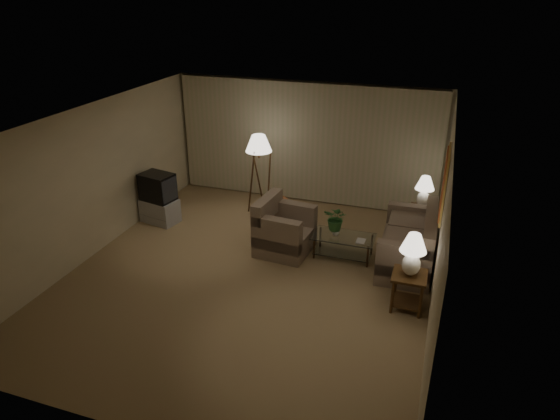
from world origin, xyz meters
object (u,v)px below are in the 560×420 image
(tv_cabinet, at_px, (160,210))
(coffee_table, at_px, (343,243))
(ottoman, at_px, (275,207))
(side_table_far, at_px, (421,217))
(vase, at_px, (336,232))
(side_table_near, at_px, (408,285))
(armchair, at_px, (285,231))
(table_lamp_near, at_px, (413,251))
(crt_tv, at_px, (157,187))
(floor_lamp, at_px, (259,172))
(table_lamp_far, at_px, (424,189))
(sofa, at_px, (407,244))

(tv_cabinet, bearing_deg, coffee_table, 8.52)
(tv_cabinet, distance_m, ottoman, 2.43)
(side_table_far, bearing_deg, vase, -136.30)
(side_table_near, height_order, side_table_far, same)
(tv_cabinet, height_order, ottoman, tv_cabinet)
(armchair, distance_m, ottoman, 1.59)
(tv_cabinet, relative_size, vase, 5.86)
(table_lamp_near, xyz_separation_m, tv_cabinet, (-5.20, 1.48, -0.75))
(crt_tv, relative_size, vase, 5.21)
(side_table_near, height_order, tv_cabinet, side_table_near)
(tv_cabinet, height_order, vase, vase)
(armchair, xyz_separation_m, crt_tv, (-2.86, 0.37, 0.37))
(side_table_near, xyz_separation_m, vase, (-1.41, 1.25, 0.08))
(table_lamp_near, relative_size, vase, 4.82)
(armchair, relative_size, coffee_table, 1.02)
(side_table_near, relative_size, crt_tv, 0.81)
(tv_cabinet, bearing_deg, floor_lamp, 45.29)
(table_lamp_near, distance_m, vase, 1.96)
(crt_tv, bearing_deg, side_table_near, -4.03)
(side_table_far, relative_size, table_lamp_far, 0.95)
(tv_cabinet, bearing_deg, armchair, 4.53)
(side_table_far, height_order, table_lamp_near, table_lamp_near)
(table_lamp_near, xyz_separation_m, floor_lamp, (-3.42, 2.66, -0.11))
(armchair, height_order, tv_cabinet, armchair)
(side_table_near, distance_m, floor_lamp, 4.36)
(sofa, distance_m, side_table_near, 1.36)
(side_table_far, height_order, ottoman, side_table_far)
(ottoman, distance_m, vase, 2.07)
(sofa, xyz_separation_m, tv_cabinet, (-5.05, 0.13, -0.15))
(sofa, xyz_separation_m, coffee_table, (-1.11, -0.10, -0.12))
(side_table_far, bearing_deg, table_lamp_far, -45.00)
(armchair, distance_m, floor_lamp, 1.95)
(table_lamp_far, bearing_deg, armchair, -147.48)
(armchair, relative_size, table_lamp_far, 1.80)
(table_lamp_far, height_order, vase, table_lamp_far)
(side_table_far, xyz_separation_m, coffee_table, (-1.26, -1.35, -0.11))
(table_lamp_far, xyz_separation_m, vase, (-1.41, -1.35, -0.49))
(coffee_table, xyz_separation_m, ottoman, (-1.75, 1.28, -0.09))
(sofa, xyz_separation_m, side_table_near, (0.15, -1.35, 0.01))
(side_table_near, height_order, ottoman, side_table_near)
(armchair, bearing_deg, side_table_near, -110.23)
(floor_lamp, bearing_deg, vase, -35.05)
(coffee_table, relative_size, floor_lamp, 0.65)
(crt_tv, height_order, ottoman, crt_tv)
(sofa, bearing_deg, table_lamp_far, 172.19)
(tv_cabinet, height_order, floor_lamp, floor_lamp)
(crt_tv, bearing_deg, sofa, 10.38)
(sofa, height_order, table_lamp_near, table_lamp_near)
(side_table_near, xyz_separation_m, table_lamp_far, (-0.00, 2.60, 0.57))
(table_lamp_far, bearing_deg, tv_cabinet, -167.84)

